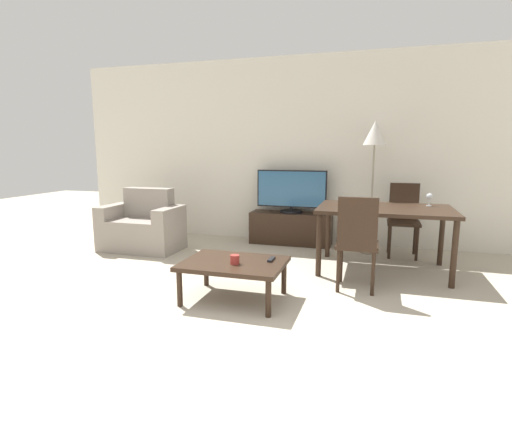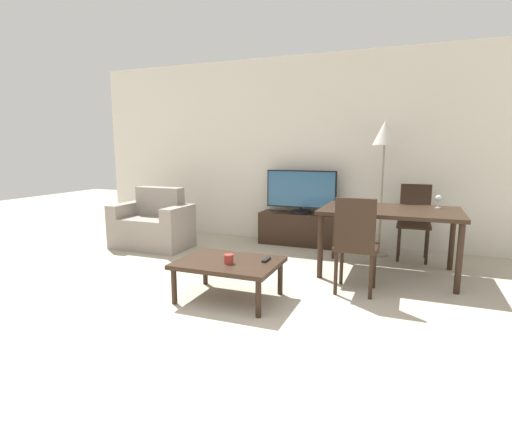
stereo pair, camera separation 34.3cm
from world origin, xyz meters
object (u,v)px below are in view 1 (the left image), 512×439
(armchair, at_px, (143,227))
(dining_chair_near, at_px, (357,239))
(floor_lamp, at_px, (375,140))
(tv_stand, at_px, (291,228))
(coffee_table, at_px, (234,266))
(cup_white_near, at_px, (235,259))
(tv, at_px, (291,191))
(remote_primary, at_px, (271,259))
(dining_chair_far, at_px, (404,216))
(dining_table, at_px, (384,214))
(wine_glass_left, at_px, (430,197))

(armchair, height_order, dining_chair_near, dining_chair_near)
(floor_lamp, bearing_deg, tv_stand, 169.96)
(armchair, height_order, floor_lamp, floor_lamp)
(coffee_table, relative_size, cup_white_near, 11.16)
(dining_chair_near, bearing_deg, coffee_table, -152.44)
(dining_chair_near, bearing_deg, tv, 119.85)
(tv_stand, distance_m, remote_primary, 2.22)
(dining_chair_far, bearing_deg, dining_table, -107.94)
(coffee_table, bearing_deg, tv, 88.87)
(tv_stand, relative_size, dining_chair_far, 1.26)
(cup_white_near, relative_size, wine_glass_left, 0.57)
(armchair, xyz_separation_m, floor_lamp, (3.02, 0.71, 1.18))
(tv_stand, xyz_separation_m, floor_lamp, (1.12, -0.20, 1.25))
(tv, distance_m, dining_chair_near, 2.06)
(tv_stand, bearing_deg, remote_primary, -82.89)
(wine_glass_left, bearing_deg, remote_primary, -135.27)
(remote_primary, bearing_deg, tv_stand, 97.11)
(tv_stand, relative_size, tv, 1.17)
(dining_table, height_order, remote_primary, dining_table)
(cup_white_near, bearing_deg, floor_lamp, 62.91)
(dining_chair_far, relative_size, remote_primary, 6.27)
(dining_chair_near, bearing_deg, wine_glass_left, 54.71)
(dining_chair_far, height_order, cup_white_near, dining_chair_far)
(dining_chair_far, xyz_separation_m, floor_lamp, (-0.41, -0.00, 0.96))
(dining_chair_far, distance_m, wine_glass_left, 0.66)
(dining_table, xyz_separation_m, floor_lamp, (-0.15, 0.79, 0.83))
(tv, relative_size, dining_chair_near, 1.08)
(dining_chair_near, height_order, wine_glass_left, dining_chair_near)
(tv_stand, distance_m, tv, 0.54)
(dining_table, relative_size, floor_lamp, 0.84)
(coffee_table, xyz_separation_m, cup_white_near, (0.04, -0.08, 0.08))
(dining_table, bearing_deg, tv, 142.29)
(tv, height_order, dining_table, tv)
(remote_primary, distance_m, wine_glass_left, 2.14)
(dining_chair_far, distance_m, remote_primary, 2.37)
(floor_lamp, height_order, remote_primary, floor_lamp)
(tv, distance_m, dining_table, 1.62)
(tv_stand, bearing_deg, tv, -90.00)
(dining_table, relative_size, dining_chair_far, 1.55)
(tv, distance_m, remote_primary, 2.25)
(dining_table, height_order, wine_glass_left, wine_glass_left)
(dining_chair_far, xyz_separation_m, remote_primary, (-1.26, -2.00, -0.15))
(dining_chair_near, bearing_deg, dining_chair_far, 72.06)
(armchair, relative_size, tv, 1.05)
(tv_stand, bearing_deg, armchair, -154.41)
(coffee_table, xyz_separation_m, dining_table, (1.32, 1.35, 0.33))
(dining_chair_near, height_order, floor_lamp, floor_lamp)
(tv_stand, relative_size, cup_white_near, 14.29)
(tv_stand, distance_m, dining_chair_far, 1.57)
(dining_chair_far, relative_size, floor_lamp, 0.54)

